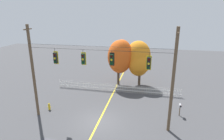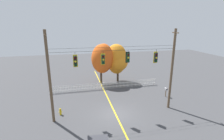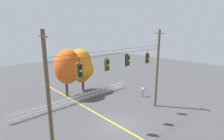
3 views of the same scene
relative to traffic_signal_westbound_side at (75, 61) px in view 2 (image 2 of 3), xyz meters
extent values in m
plane|color=#424244|center=(4.02, -0.01, -6.21)|extent=(80.00, 80.00, 0.00)
cube|color=gold|center=(4.02, -0.01, -6.21)|extent=(0.16, 36.00, 0.01)
cylinder|color=brown|center=(-2.52, -0.01, -1.60)|extent=(0.27, 0.27, 9.22)
cylinder|color=brown|center=(10.55, -0.01, -1.60)|extent=(0.27, 0.27, 9.22)
cube|color=brown|center=(-2.52, -0.01, 2.56)|extent=(0.10, 1.10, 0.10)
cube|color=brown|center=(10.55, -0.01, 2.56)|extent=(0.10, 1.10, 0.10)
cylinder|color=black|center=(4.02, -0.01, 0.90)|extent=(12.87, 0.02, 0.02)
cylinder|color=black|center=(4.02, -0.26, 1.28)|extent=(12.87, 0.02, 0.02)
cylinder|color=black|center=(0.00, -0.01, 0.70)|extent=(0.03, 0.03, 0.42)
cube|color=yellow|center=(0.00, 0.12, 0.00)|extent=(0.43, 0.02, 1.22)
cube|color=black|center=(0.00, -0.01, 0.00)|extent=(0.30, 0.24, 0.99)
cylinder|color=#410706|center=(0.00, -0.14, 0.32)|extent=(0.20, 0.03, 0.20)
cube|color=black|center=(0.00, -0.19, 0.44)|extent=(0.22, 0.12, 0.06)
cylinder|color=yellow|center=(0.00, -0.14, 0.00)|extent=(0.20, 0.03, 0.20)
cube|color=black|center=(0.00, -0.19, 0.11)|extent=(0.22, 0.12, 0.06)
cylinder|color=#073513|center=(0.00, -0.14, -0.33)|extent=(0.20, 0.03, 0.20)
cube|color=black|center=(0.00, -0.19, -0.22)|extent=(0.22, 0.12, 0.06)
cylinder|color=black|center=(2.71, -0.01, 0.71)|extent=(0.03, 0.03, 0.39)
cube|color=yellow|center=(2.71, 0.12, 0.04)|extent=(0.43, 0.02, 1.17)
cube|color=#1E3323|center=(2.71, -0.01, 0.04)|extent=(0.30, 0.24, 0.94)
cylinder|color=#410706|center=(2.71, -0.14, 0.36)|extent=(0.20, 0.03, 0.20)
cube|color=#1E3323|center=(2.71, -0.19, 0.47)|extent=(0.22, 0.12, 0.06)
cylinder|color=yellow|center=(2.71, -0.14, 0.04)|extent=(0.20, 0.03, 0.20)
cube|color=#1E3323|center=(2.71, -0.19, 0.16)|extent=(0.22, 0.12, 0.06)
cylinder|color=#073513|center=(2.71, -0.14, -0.27)|extent=(0.20, 0.03, 0.20)
cube|color=#1E3323|center=(2.71, -0.19, -0.15)|extent=(0.22, 0.12, 0.06)
cylinder|color=black|center=(5.32, -0.01, 0.75)|extent=(0.03, 0.03, 0.31)
cube|color=black|center=(5.32, 0.12, 0.13)|extent=(0.43, 0.02, 1.16)
cube|color=black|center=(5.32, -0.01, 0.13)|extent=(0.30, 0.24, 0.94)
cylinder|color=#410706|center=(5.32, -0.14, 0.44)|extent=(0.20, 0.03, 0.20)
cube|color=black|center=(5.32, -0.19, 0.56)|extent=(0.22, 0.12, 0.06)
cylinder|color=yellow|center=(5.32, -0.14, 0.13)|extent=(0.20, 0.03, 0.20)
cube|color=black|center=(5.32, -0.19, 0.24)|extent=(0.22, 0.12, 0.06)
cylinder|color=#073513|center=(5.32, -0.14, -0.18)|extent=(0.20, 0.03, 0.20)
cube|color=black|center=(5.32, -0.19, -0.07)|extent=(0.22, 0.12, 0.06)
cylinder|color=black|center=(8.48, -0.01, 0.69)|extent=(0.03, 0.03, 0.43)
cube|color=yellow|center=(8.48, 0.12, -0.03)|extent=(0.43, 0.02, 1.24)
cube|color=black|center=(8.48, -0.01, -0.03)|extent=(0.30, 0.24, 1.00)
cylinder|color=#410706|center=(8.48, -0.14, 0.31)|extent=(0.20, 0.03, 0.20)
cube|color=black|center=(8.48, -0.19, 0.42)|extent=(0.22, 0.12, 0.06)
cylinder|color=yellow|center=(8.48, -0.14, -0.03)|extent=(0.20, 0.03, 0.20)
cube|color=black|center=(8.48, -0.19, 0.09)|extent=(0.22, 0.12, 0.06)
cylinder|color=#073513|center=(8.48, -0.14, -0.36)|extent=(0.20, 0.03, 0.20)
cube|color=black|center=(8.48, -0.19, -0.25)|extent=(0.22, 0.12, 0.06)
cube|color=white|center=(-3.85, 7.45, -5.67)|extent=(0.06, 0.04, 1.08)
cube|color=white|center=(-3.63, 7.45, -5.67)|extent=(0.06, 0.04, 1.08)
cube|color=white|center=(-3.40, 7.45, -5.67)|extent=(0.06, 0.04, 1.08)
cube|color=white|center=(-3.18, 7.45, -5.67)|extent=(0.06, 0.04, 1.08)
cube|color=white|center=(-2.95, 7.45, -5.67)|extent=(0.06, 0.04, 1.08)
cube|color=white|center=(-2.73, 7.45, -5.67)|extent=(0.06, 0.04, 1.08)
cube|color=white|center=(-2.50, 7.45, -5.67)|extent=(0.06, 0.04, 1.08)
cube|color=white|center=(-2.28, 7.45, -5.67)|extent=(0.06, 0.04, 1.08)
cube|color=white|center=(-2.05, 7.45, -5.67)|extent=(0.06, 0.04, 1.08)
cube|color=white|center=(-1.83, 7.45, -5.67)|extent=(0.06, 0.04, 1.08)
cube|color=white|center=(-1.60, 7.45, -5.67)|extent=(0.06, 0.04, 1.08)
cube|color=white|center=(-1.38, 7.45, -5.67)|extent=(0.06, 0.04, 1.08)
cube|color=white|center=(-1.15, 7.45, -5.67)|extent=(0.06, 0.04, 1.08)
cube|color=white|center=(-0.92, 7.45, -5.67)|extent=(0.06, 0.04, 1.08)
cube|color=white|center=(-0.70, 7.45, -5.67)|extent=(0.06, 0.04, 1.08)
cube|color=white|center=(-0.47, 7.45, -5.67)|extent=(0.06, 0.04, 1.08)
cube|color=white|center=(-0.25, 7.45, -5.67)|extent=(0.06, 0.04, 1.08)
cube|color=white|center=(-0.02, 7.45, -5.67)|extent=(0.06, 0.04, 1.08)
cube|color=white|center=(0.20, 7.45, -5.67)|extent=(0.06, 0.04, 1.08)
cube|color=white|center=(0.43, 7.45, -5.67)|extent=(0.06, 0.04, 1.08)
cube|color=white|center=(0.65, 7.45, -5.67)|extent=(0.06, 0.04, 1.08)
cube|color=white|center=(0.88, 7.45, -5.67)|extent=(0.06, 0.04, 1.08)
cube|color=white|center=(1.10, 7.45, -5.67)|extent=(0.06, 0.04, 1.08)
cube|color=white|center=(1.33, 7.45, -5.67)|extent=(0.06, 0.04, 1.08)
cube|color=white|center=(1.55, 7.45, -5.67)|extent=(0.06, 0.04, 1.08)
cube|color=white|center=(1.78, 7.45, -5.67)|extent=(0.06, 0.04, 1.08)
cube|color=white|center=(2.00, 7.45, -5.67)|extent=(0.06, 0.04, 1.08)
cube|color=white|center=(2.23, 7.45, -5.67)|extent=(0.06, 0.04, 1.08)
cube|color=white|center=(2.46, 7.45, -5.67)|extent=(0.06, 0.04, 1.08)
cube|color=white|center=(2.68, 7.45, -5.67)|extent=(0.06, 0.04, 1.08)
cube|color=white|center=(2.91, 7.45, -5.67)|extent=(0.06, 0.04, 1.08)
cube|color=white|center=(3.13, 7.45, -5.67)|extent=(0.06, 0.04, 1.08)
cube|color=white|center=(3.36, 7.45, -5.67)|extent=(0.06, 0.04, 1.08)
cube|color=white|center=(3.58, 7.45, -5.67)|extent=(0.06, 0.04, 1.08)
cube|color=white|center=(3.81, 7.45, -5.67)|extent=(0.06, 0.04, 1.08)
cube|color=white|center=(4.03, 7.45, -5.67)|extent=(0.06, 0.04, 1.08)
cube|color=white|center=(4.26, 7.45, -5.67)|extent=(0.06, 0.04, 1.08)
cube|color=white|center=(4.48, 7.45, -5.67)|extent=(0.06, 0.04, 1.08)
cube|color=white|center=(4.71, 7.45, -5.67)|extent=(0.06, 0.04, 1.08)
cube|color=white|center=(4.93, 7.45, -5.67)|extent=(0.06, 0.04, 1.08)
cube|color=white|center=(5.16, 7.45, -5.67)|extent=(0.06, 0.04, 1.08)
cube|color=white|center=(5.38, 7.45, -5.67)|extent=(0.06, 0.04, 1.08)
cube|color=white|center=(5.61, 7.45, -5.67)|extent=(0.06, 0.04, 1.08)
cube|color=white|center=(5.84, 7.45, -5.67)|extent=(0.06, 0.04, 1.08)
cube|color=white|center=(6.06, 7.45, -5.67)|extent=(0.06, 0.04, 1.08)
cube|color=white|center=(6.29, 7.45, -5.67)|extent=(0.06, 0.04, 1.08)
cube|color=white|center=(6.51, 7.45, -5.67)|extent=(0.06, 0.04, 1.08)
cube|color=white|center=(6.74, 7.45, -5.67)|extent=(0.06, 0.04, 1.08)
cube|color=white|center=(6.96, 7.45, -5.67)|extent=(0.06, 0.04, 1.08)
cube|color=white|center=(7.19, 7.45, -5.67)|extent=(0.06, 0.04, 1.08)
cube|color=white|center=(7.41, 7.45, -5.67)|extent=(0.06, 0.04, 1.08)
cube|color=white|center=(7.64, 7.45, -5.67)|extent=(0.06, 0.04, 1.08)
cube|color=white|center=(7.86, 7.45, -5.67)|extent=(0.06, 0.04, 1.08)
cube|color=white|center=(8.09, 7.45, -5.67)|extent=(0.06, 0.04, 1.08)
cube|color=white|center=(8.31, 7.45, -5.67)|extent=(0.06, 0.04, 1.08)
cube|color=white|center=(8.54, 7.45, -5.67)|extent=(0.06, 0.04, 1.08)
cube|color=white|center=(8.77, 7.45, -5.67)|extent=(0.06, 0.04, 1.08)
cube|color=white|center=(8.99, 7.45, -5.67)|extent=(0.06, 0.04, 1.08)
cube|color=white|center=(9.22, 7.45, -5.67)|extent=(0.06, 0.04, 1.08)
cube|color=white|center=(9.44, 7.45, -5.67)|extent=(0.06, 0.04, 1.08)
cube|color=white|center=(9.67, 7.45, -5.67)|extent=(0.06, 0.04, 1.08)
cube|color=white|center=(9.89, 7.45, -5.67)|extent=(0.06, 0.04, 1.08)
cube|color=white|center=(10.12, 7.45, -5.67)|extent=(0.06, 0.04, 1.08)
cube|color=white|center=(10.34, 7.45, -5.67)|extent=(0.06, 0.04, 1.08)
cube|color=white|center=(10.57, 7.45, -5.67)|extent=(0.06, 0.04, 1.08)
cube|color=white|center=(10.79, 7.45, -5.67)|extent=(0.06, 0.04, 1.08)
cube|color=white|center=(11.02, 7.45, -5.67)|extent=(0.06, 0.04, 1.08)
cube|color=white|center=(11.24, 7.45, -5.67)|extent=(0.06, 0.04, 1.08)
cube|color=white|center=(11.47, 7.45, -5.67)|extent=(0.06, 0.04, 1.08)
cube|color=white|center=(11.69, 7.45, -5.67)|extent=(0.06, 0.04, 1.08)
cube|color=white|center=(11.92, 7.45, -5.67)|extent=(0.06, 0.04, 1.08)
cube|color=white|center=(12.15, 7.45, -5.67)|extent=(0.06, 0.04, 1.08)
cube|color=white|center=(12.37, 7.45, -5.67)|extent=(0.06, 0.04, 1.08)
cube|color=white|center=(12.60, 7.45, -5.67)|extent=(0.06, 0.04, 1.08)
cube|color=white|center=(4.37, 7.48, -5.89)|extent=(16.45, 0.03, 0.08)
cube|color=white|center=(4.37, 7.48, -5.44)|extent=(16.45, 0.03, 0.08)
cylinder|color=#473828|center=(4.13, 10.18, -4.78)|extent=(0.35, 0.35, 2.87)
ellipsoid|color=#DB5619|center=(4.32, 10.11, -1.99)|extent=(3.46, 3.36, 4.74)
ellipsoid|color=#DB5619|center=(4.58, 10.04, -1.67)|extent=(3.04, 2.89, 4.26)
cylinder|color=#473828|center=(7.14, 10.69, -5.14)|extent=(0.36, 0.36, 2.14)
ellipsoid|color=orange|center=(6.94, 10.73, -3.06)|extent=(2.92, 2.74, 3.56)
ellipsoid|color=orange|center=(7.09, 10.25, -2.80)|extent=(3.26, 2.67, 2.92)
ellipsoid|color=orange|center=(6.85, 10.71, -1.83)|extent=(3.45, 3.04, 4.17)
cube|color=white|center=(0.96, -4.14, -5.66)|extent=(0.20, 0.06, 0.10)
cube|color=white|center=(1.88, -4.23, -5.66)|extent=(0.20, 0.06, 0.10)
cylinder|color=gold|center=(-1.92, 1.16, -5.90)|extent=(0.22, 0.22, 0.62)
sphere|color=gold|center=(-1.92, 1.16, -5.52)|extent=(0.20, 0.20, 0.20)
cylinder|color=gold|center=(-2.07, 1.16, -5.87)|extent=(0.08, 0.08, 0.08)
cylinder|color=gold|center=(-1.77, 1.16, -5.87)|extent=(0.08, 0.08, 0.08)
cube|color=brown|center=(11.85, 2.85, -5.72)|extent=(0.08, 0.08, 0.98)
cube|color=#99999E|center=(11.85, 2.85, -5.12)|extent=(0.22, 0.44, 0.20)
cylinder|color=#99999E|center=(11.85, 2.85, -5.02)|extent=(0.22, 0.44, 0.22)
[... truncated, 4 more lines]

